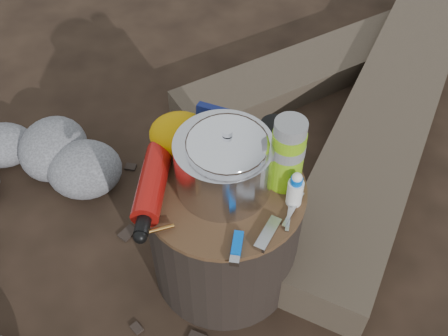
{
  "coord_description": "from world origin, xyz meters",
  "views": [
    {
      "loc": [
        0.02,
        -0.88,
        1.49
      ],
      "look_at": [
        0.0,
        0.0,
        0.48
      ],
      "focal_mm": 42.52,
      "sensor_mm": 36.0,
      "label": 1
    }
  ],
  "objects_px": {
    "log_main": "(390,110)",
    "thermos": "(287,154)",
    "stump": "(224,231)",
    "fuel_bottle": "(152,184)",
    "travel_mug": "(273,139)",
    "camping_pot": "(227,162)"
  },
  "relations": [
    {
      "from": "log_main",
      "to": "camping_pot",
      "type": "height_order",
      "value": "camping_pot"
    },
    {
      "from": "log_main",
      "to": "thermos",
      "type": "xyz_separation_m",
      "value": [
        -0.48,
        -0.65,
        0.43
      ]
    },
    {
      "from": "stump",
      "to": "thermos",
      "type": "distance_m",
      "value": 0.35
    },
    {
      "from": "fuel_bottle",
      "to": "stump",
      "type": "bearing_deg",
      "value": 9.83
    },
    {
      "from": "thermos",
      "to": "travel_mug",
      "type": "distance_m",
      "value": 0.12
    },
    {
      "from": "fuel_bottle",
      "to": "thermos",
      "type": "distance_m",
      "value": 0.35
    },
    {
      "from": "stump",
      "to": "log_main",
      "type": "xyz_separation_m",
      "value": [
        0.64,
        0.67,
        -0.12
      ]
    },
    {
      "from": "log_main",
      "to": "thermos",
      "type": "distance_m",
      "value": 0.91
    },
    {
      "from": "thermos",
      "to": "stump",
      "type": "bearing_deg",
      "value": -171.37
    },
    {
      "from": "log_main",
      "to": "thermos",
      "type": "height_order",
      "value": "thermos"
    },
    {
      "from": "stump",
      "to": "travel_mug",
      "type": "distance_m",
      "value": 0.32
    },
    {
      "from": "travel_mug",
      "to": "thermos",
      "type": "bearing_deg",
      "value": -75.55
    },
    {
      "from": "stump",
      "to": "log_main",
      "type": "distance_m",
      "value": 0.93
    },
    {
      "from": "log_main",
      "to": "fuel_bottle",
      "type": "relative_size",
      "value": 6.29
    },
    {
      "from": "camping_pot",
      "to": "thermos",
      "type": "height_order",
      "value": "thermos"
    },
    {
      "from": "stump",
      "to": "fuel_bottle",
      "type": "bearing_deg",
      "value": -173.83
    },
    {
      "from": "camping_pot",
      "to": "thermos",
      "type": "xyz_separation_m",
      "value": [
        0.15,
        0.02,
        0.01
      ]
    },
    {
      "from": "camping_pot",
      "to": "fuel_bottle",
      "type": "height_order",
      "value": "camping_pot"
    },
    {
      "from": "log_main",
      "to": "camping_pot",
      "type": "xyz_separation_m",
      "value": [
        -0.63,
        -0.67,
        0.42
      ]
    },
    {
      "from": "thermos",
      "to": "camping_pot",
      "type": "bearing_deg",
      "value": -171.3
    },
    {
      "from": "fuel_bottle",
      "to": "travel_mug",
      "type": "relative_size",
      "value": 2.7
    },
    {
      "from": "camping_pot",
      "to": "fuel_bottle",
      "type": "bearing_deg",
      "value": -173.79
    }
  ]
}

